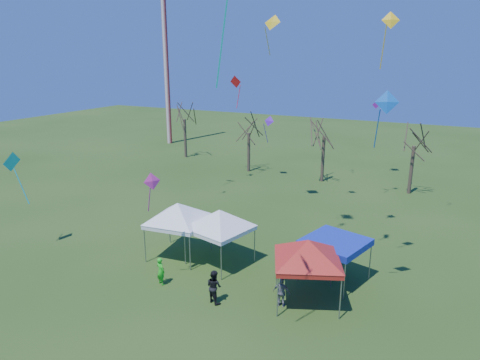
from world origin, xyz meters
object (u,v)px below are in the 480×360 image
(tent_red, at_px, (308,244))
(tent_blue, at_px, (335,243))
(tree_2, at_px, (325,120))
(person_dark, at_px, (214,286))
(tree_0, at_px, (184,105))
(person_green, at_px, (161,271))
(tree_1, at_px, (249,119))
(tree_3, at_px, (416,128))
(tent_white_west, at_px, (178,207))
(person_grey, at_px, (282,292))
(radio_mast, at_px, (166,55))
(tent_white_mid, at_px, (220,213))

(tent_red, relative_size, tent_blue, 1.08)
(tree_2, height_order, tent_red, tree_2)
(tent_blue, xyz_separation_m, person_dark, (-4.94, -5.02, -1.38))
(tree_0, height_order, tent_red, tree_0)
(person_dark, relative_size, person_green, 1.12)
(tree_1, distance_m, tent_red, 26.49)
(tree_3, height_order, tent_blue, tree_3)
(tree_3, bearing_deg, tent_white_west, -120.25)
(tree_0, relative_size, tent_blue, 2.17)
(person_grey, bearing_deg, tree_2, -80.88)
(person_grey, bearing_deg, tree_0, -50.58)
(tree_3, bearing_deg, tree_0, 172.92)
(tree_1, bearing_deg, person_dark, -68.64)
(tent_white_west, height_order, tent_blue, tent_white_west)
(tent_white_west, bearing_deg, person_dark, -38.45)
(tree_2, distance_m, tent_white_west, 21.13)
(tree_1, bearing_deg, tent_white_west, -76.66)
(radio_mast, bearing_deg, tent_white_mid, -50.17)
(tree_1, distance_m, person_dark, 26.88)
(radio_mast, distance_m, tree_2, 28.08)
(radio_mast, distance_m, tent_blue, 44.20)
(tent_white_west, xyz_separation_m, person_green, (1.10, -3.45, -2.51))
(radio_mast, distance_m, tree_0, 11.45)
(tree_0, height_order, tree_1, tree_0)
(radio_mast, relative_size, tree_2, 3.06)
(radio_mast, bearing_deg, person_green, -55.35)
(tent_white_mid, relative_size, person_grey, 2.80)
(tent_blue, bearing_deg, person_green, -150.78)
(tree_2, relative_size, tree_3, 1.03)
(tree_0, xyz_separation_m, person_dark, (19.71, -27.35, -5.59))
(radio_mast, height_order, tree_2, radio_mast)
(radio_mast, relative_size, tree_1, 3.31)
(tree_3, distance_m, person_grey, 23.76)
(tent_white_west, bearing_deg, tent_red, -9.74)
(person_dark, bearing_deg, radio_mast, -31.79)
(tent_blue, bearing_deg, tree_0, 137.82)
(person_green, bearing_deg, tent_blue, -132.02)
(tree_2, relative_size, tent_red, 1.95)
(tree_3, relative_size, tent_white_mid, 1.79)
(person_green, bearing_deg, tent_white_west, -53.54)
(tree_1, xyz_separation_m, tent_blue, (14.57, -19.60, -3.52))
(person_grey, bearing_deg, person_green, 5.77)
(tree_0, distance_m, tree_2, 18.72)
(tent_red, relative_size, person_grey, 2.66)
(tree_0, distance_m, tree_1, 10.47)
(radio_mast, height_order, tent_red, radio_mast)
(tree_1, distance_m, person_green, 25.59)
(radio_mast, height_order, person_green, radio_mast)
(tree_0, xyz_separation_m, tree_1, (10.08, -2.73, -0.70))
(tree_3, relative_size, person_green, 4.93)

